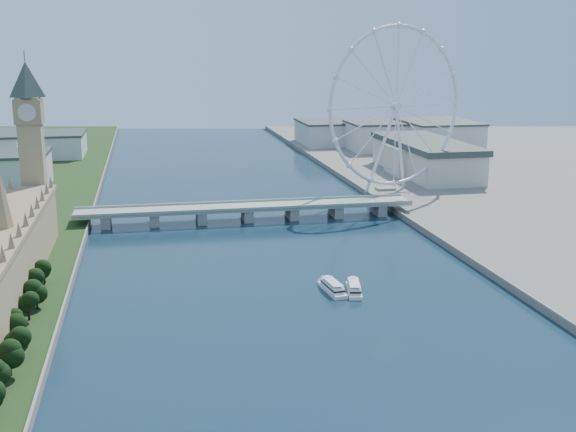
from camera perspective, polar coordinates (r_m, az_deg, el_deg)
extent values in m
cube|color=tan|center=(346.75, -21.58, -3.46)|extent=(24.00, 200.00, 28.00)
cube|color=tan|center=(445.40, -19.48, 3.69)|extent=(13.00, 13.00, 80.00)
cube|color=#937A59|center=(441.63, -19.80, 7.79)|extent=(15.00, 15.00, 14.00)
pyramid|color=#2D3833|center=(440.23, -20.09, 11.41)|extent=(20.02, 20.02, 20.00)
cube|color=gray|center=(472.86, -3.26, 0.69)|extent=(220.00, 22.00, 2.00)
cube|color=gray|center=(470.52, -14.17, -0.35)|extent=(6.00, 20.00, 7.50)
cube|color=gray|center=(469.75, -10.52, -0.19)|extent=(6.00, 20.00, 7.50)
cube|color=gray|center=(470.88, -6.87, -0.03)|extent=(6.00, 20.00, 7.50)
cube|color=gray|center=(473.92, -3.25, 0.13)|extent=(6.00, 20.00, 7.50)
cube|color=gray|center=(478.82, 0.30, 0.29)|extent=(6.00, 20.00, 7.50)
cube|color=gray|center=(485.52, 3.78, 0.44)|extent=(6.00, 20.00, 7.50)
cube|color=gray|center=(493.96, 7.14, 0.59)|extent=(6.00, 20.00, 7.50)
torus|color=silver|center=(545.64, 8.55, 8.57)|extent=(113.60, 39.12, 118.60)
cylinder|color=silver|center=(545.64, 8.55, 8.57)|extent=(7.25, 6.61, 6.00)
cube|color=gray|center=(562.67, 7.70, 2.15)|extent=(14.00, 10.00, 2.00)
cube|color=beige|center=(602.84, -20.32, 3.34)|extent=(40.00, 60.00, 26.00)
cube|color=beige|center=(768.46, -17.66, 5.37)|extent=(50.00, 70.00, 22.00)
cube|color=beige|center=(781.93, 7.06, 6.24)|extent=(60.00, 60.00, 28.00)
cube|color=beige|center=(784.14, 11.71, 6.16)|extent=(70.00, 90.00, 30.00)
cube|color=beige|center=(828.28, 3.11, 6.57)|extent=(60.00, 80.00, 24.00)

